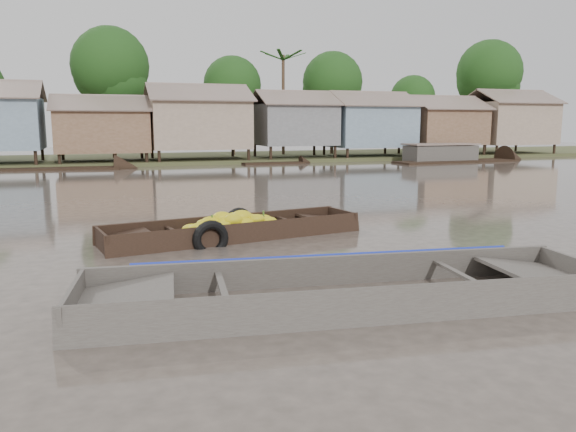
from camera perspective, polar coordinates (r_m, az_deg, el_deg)
name	(u,v)px	position (r m, az deg, el deg)	size (l,w,h in m)	color
ground	(334,269)	(10.78, 4.72, -5.34)	(120.00, 120.00, 0.00)	#453C35
riverbank	(200,118)	(42.04, -8.96, 9.78)	(120.00, 12.47, 10.22)	#384723
banana_boat	(231,230)	(13.57, -5.84, -1.40)	(6.52, 2.59, 0.90)	black
viewer_boat	(349,298)	(8.81, 6.19, -8.26)	(8.36, 3.12, 0.66)	#443E3A
distant_boats	(376,161)	(38.14, 8.91, 5.51)	(46.88, 15.72, 1.38)	black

